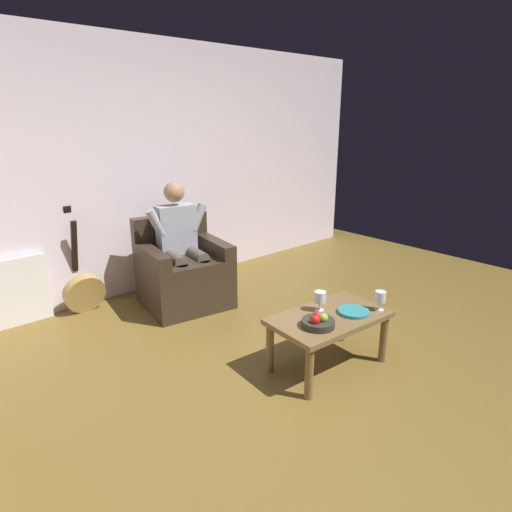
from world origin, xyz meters
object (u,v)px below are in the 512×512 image
at_px(guitar, 84,290).
at_px(fruit_bowl, 318,322).
at_px(armchair, 183,274).
at_px(decorative_dish, 353,312).
at_px(wine_glass_near, 320,298).
at_px(person_seated, 181,240).
at_px(coffee_table, 329,324).
at_px(wine_glass_far, 380,298).

bearing_deg(guitar, fruit_bowl, 109.60).
bearing_deg(armchair, decorative_dish, 109.50).
height_order(wine_glass_near, fruit_bowl, wine_glass_near).
height_order(armchair, decorative_dish, armchair).
xyz_separation_m(person_seated, wine_glass_near, (-0.18, 1.66, -0.14)).
relative_size(coffee_table, decorative_dish, 3.97).
bearing_deg(wine_glass_far, fruit_bowl, -12.95).
bearing_deg(wine_glass_far, wine_glass_near, -40.81).
bearing_deg(wine_glass_far, armchair, -74.71).
bearing_deg(wine_glass_far, person_seated, -74.84).
bearing_deg(person_seated, coffee_table, 104.62).
bearing_deg(coffee_table, person_seated, -84.49).
xyz_separation_m(wine_glass_far, fruit_bowl, (0.57, -0.13, -0.07)).
relative_size(guitar, wine_glass_far, 6.78).
height_order(coffee_table, decorative_dish, decorative_dish).
height_order(guitar, fruit_bowl, guitar).
xyz_separation_m(fruit_bowl, decorative_dish, (-0.37, 0.03, -0.03)).
bearing_deg(fruit_bowl, wine_glass_far, 167.05).
height_order(fruit_bowl, decorative_dish, fruit_bowl).
bearing_deg(coffee_table, armchair, -84.40).
relative_size(person_seated, fruit_bowl, 5.27).
bearing_deg(armchair, guitar, -20.09).
relative_size(armchair, guitar, 0.86).
relative_size(coffee_table, guitar, 0.89).
relative_size(wine_glass_near, fruit_bowl, 0.66).
bearing_deg(decorative_dish, armchair, -79.61).
bearing_deg(wine_glass_far, coffee_table, -28.17).
xyz_separation_m(coffee_table, guitar, (1.02, -2.24, -0.13)).
bearing_deg(person_seated, wine_glass_near, 105.37).
bearing_deg(guitar, wine_glass_far, 119.67).
height_order(coffee_table, fruit_bowl, fruit_bowl).
xyz_separation_m(armchair, person_seated, (-0.00, -0.01, 0.35)).
distance_m(coffee_table, decorative_dish, 0.21).
bearing_deg(wine_glass_far, decorative_dish, -26.98).
height_order(armchair, wine_glass_far, armchair).
relative_size(person_seated, decorative_dish, 5.27).
xyz_separation_m(guitar, wine_glass_near, (-1.03, 2.13, 0.30)).
distance_m(wine_glass_near, wine_glass_far, 0.46).
bearing_deg(guitar, person_seated, 151.43).
relative_size(armchair, decorative_dish, 3.84).
relative_size(armchair, fruit_bowl, 3.84).
bearing_deg(armchair, person_seated, -90.00).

